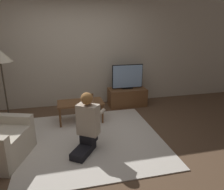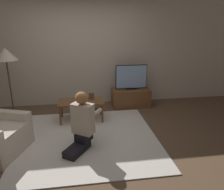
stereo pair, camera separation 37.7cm
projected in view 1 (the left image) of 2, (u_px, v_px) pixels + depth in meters
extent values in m
plane|color=brown|center=(92.00, 139.00, 3.91)|extent=(10.00, 10.00, 0.00)
cube|color=beige|center=(79.00, 53.00, 5.29)|extent=(10.00, 0.06, 2.60)
cube|color=silver|center=(92.00, 139.00, 3.91)|extent=(2.43, 2.40, 0.02)
cube|color=brown|center=(127.00, 97.00, 5.49)|extent=(0.92, 0.47, 0.44)
cube|color=black|center=(127.00, 88.00, 5.42)|extent=(0.26, 0.08, 0.04)
cube|color=black|center=(127.00, 76.00, 5.33)|extent=(0.77, 0.03, 0.58)
cube|color=#8CB2E0|center=(128.00, 76.00, 5.33)|extent=(0.74, 0.04, 0.55)
cube|color=brown|center=(80.00, 103.00, 4.50)|extent=(0.93, 0.48, 0.04)
cylinder|color=brown|center=(60.00, 118.00, 4.29)|extent=(0.04, 0.04, 0.41)
cylinder|color=brown|center=(103.00, 114.00, 4.48)|extent=(0.04, 0.04, 0.41)
cylinder|color=brown|center=(60.00, 111.00, 4.65)|extent=(0.04, 0.04, 0.41)
cylinder|color=brown|center=(99.00, 108.00, 4.84)|extent=(0.04, 0.04, 0.41)
cylinder|color=#4C4233|center=(9.00, 118.00, 4.76)|extent=(0.28, 0.28, 0.03)
cylinder|color=#4C4233|center=(4.00, 86.00, 4.53)|extent=(0.03, 0.03, 1.44)
cube|color=beige|center=(10.00, 131.00, 3.62)|extent=(0.82, 0.40, 0.58)
cube|color=black|center=(83.00, 151.00, 3.44)|extent=(0.46, 0.54, 0.11)
cube|color=black|center=(89.00, 138.00, 3.58)|extent=(0.32, 0.32, 0.14)
cube|color=#C1B29E|center=(88.00, 120.00, 3.48)|extent=(0.39, 0.36, 0.51)
sphere|color=tan|center=(87.00, 99.00, 3.37)|extent=(0.19, 0.19, 0.19)
sphere|color=#9E6B38|center=(87.00, 99.00, 3.35)|extent=(0.19, 0.19, 0.19)
cube|color=black|center=(98.00, 110.00, 3.80)|extent=(0.13, 0.11, 0.04)
cylinder|color=#C1B29E|center=(100.00, 113.00, 3.66)|extent=(0.23, 0.29, 0.07)
cylinder|color=#C1B29E|center=(89.00, 112.00, 3.73)|extent=(0.23, 0.29, 0.07)
cube|color=brown|center=(91.00, 97.00, 4.55)|extent=(0.11, 0.01, 0.15)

